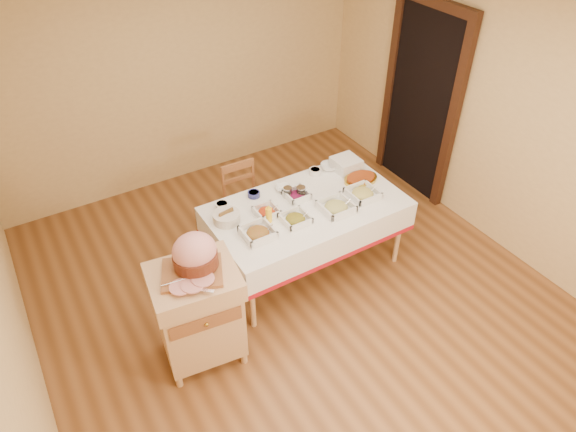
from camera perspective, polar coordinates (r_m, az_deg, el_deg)
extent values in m
plane|color=brown|center=(4.97, 0.87, -8.72)|extent=(5.00, 5.00, 0.00)
plane|color=white|center=(3.54, 1.29, 21.30)|extent=(5.00, 5.00, 0.00)
plane|color=#D9B674|center=(6.12, -11.94, 15.07)|extent=(4.50, 0.00, 4.50)
plane|color=#D9B674|center=(5.49, 21.69, 10.39)|extent=(0.00, 5.00, 5.00)
cube|color=black|center=(6.09, 14.55, 11.93)|extent=(0.06, 0.90, 2.10)
cube|color=#371D11|center=(5.78, 17.78, 9.84)|extent=(0.08, 0.10, 2.10)
cube|color=#371D11|center=(6.40, 11.32, 13.72)|extent=(0.08, 0.10, 2.10)
cube|color=#371D11|center=(5.69, 16.25, 21.81)|extent=(0.08, 1.10, 0.10)
cube|color=tan|center=(4.79, 2.10, 0.90)|extent=(1.80, 1.00, 0.04)
cylinder|color=tan|center=(4.47, -4.00, -9.09)|extent=(0.05, 0.05, 0.71)
cylinder|color=tan|center=(5.03, -8.52, -2.97)|extent=(0.05, 0.05, 0.71)
cylinder|color=tan|center=(5.19, 12.18, -1.96)|extent=(0.05, 0.05, 0.71)
cylinder|color=tan|center=(5.68, 6.67, 2.70)|extent=(0.05, 0.05, 0.71)
cube|color=white|center=(4.77, 2.10, 1.14)|extent=(1.82, 1.02, 0.01)
cube|color=tan|center=(4.25, -9.80, -11.14)|extent=(0.68, 0.58, 0.66)
cube|color=tan|center=(3.95, -10.44, -7.22)|extent=(0.73, 0.63, 0.17)
cube|color=#965A31|center=(3.92, -8.61, -11.55)|extent=(0.55, 0.08, 0.13)
sphere|color=gold|center=(3.92, -8.55, -11.65)|extent=(0.03, 0.03, 0.03)
cylinder|color=tan|center=(4.38, -11.49, -17.69)|extent=(0.06, 0.06, 0.11)
cylinder|color=tan|center=(4.65, -13.60, -13.66)|extent=(0.06, 0.06, 0.11)
cylinder|color=tan|center=(4.48, -4.76, -14.92)|extent=(0.06, 0.06, 0.11)
cylinder|color=tan|center=(4.74, -7.27, -11.18)|extent=(0.06, 0.06, 0.11)
cube|color=#965A31|center=(5.31, -4.59, 1.10)|extent=(0.40, 0.38, 0.03)
cylinder|color=#965A31|center=(5.28, -5.31, -2.33)|extent=(0.03, 0.03, 0.42)
cylinder|color=#965A31|center=(5.52, -6.81, -0.36)|extent=(0.03, 0.03, 0.42)
cylinder|color=#965A31|center=(5.39, -2.09, -1.19)|extent=(0.03, 0.03, 0.42)
cylinder|color=#965A31|center=(5.63, -3.70, 0.70)|extent=(0.03, 0.03, 0.42)
cylinder|color=#965A31|center=(5.26, -7.15, 3.33)|extent=(0.03, 0.03, 0.45)
cylinder|color=#965A31|center=(5.37, -3.88, 4.36)|extent=(0.03, 0.03, 0.45)
cube|color=#965A31|center=(5.21, -5.63, 5.54)|extent=(0.35, 0.04, 0.08)
cube|color=#965A31|center=(3.88, -10.60, -6.22)|extent=(0.44, 0.35, 0.03)
ellipsoid|color=pink|center=(3.82, -10.37, -3.84)|extent=(0.33, 0.30, 0.28)
cylinder|color=#5D2715|center=(3.87, -10.24, -4.69)|extent=(0.34, 0.34, 0.11)
cube|color=silver|center=(3.74, -10.36, -7.94)|extent=(0.28, 0.12, 0.00)
cylinder|color=silver|center=(3.81, -11.54, -6.91)|extent=(0.32, 0.09, 0.01)
cube|color=white|center=(4.43, -3.36, -2.14)|extent=(0.26, 0.26, 0.02)
ellipsoid|color=red|center=(4.41, -3.37, -1.89)|extent=(0.20, 0.20, 0.07)
cylinder|color=silver|center=(4.41, -2.55, -1.78)|extent=(0.16, 0.01, 0.12)
cube|color=white|center=(4.57, 0.82, -0.54)|extent=(0.24, 0.24, 0.01)
ellipsoid|color=#AE6916|center=(4.56, 0.82, -0.32)|extent=(0.18, 0.18, 0.06)
cylinder|color=silver|center=(4.57, 1.53, -0.24)|extent=(0.13, 0.01, 0.10)
cube|color=white|center=(4.72, 5.35, 0.73)|extent=(0.29, 0.29, 0.02)
ellipsoid|color=tan|center=(4.71, 5.37, 1.00)|extent=(0.22, 0.22, 0.08)
cylinder|color=silver|center=(4.72, 6.20, 1.08)|extent=(0.16, 0.01, 0.12)
cube|color=white|center=(4.93, 8.28, 2.26)|extent=(0.27, 0.27, 0.01)
ellipsoid|color=tan|center=(4.91, 8.30, 2.50)|extent=(0.21, 0.21, 0.07)
cylinder|color=silver|center=(4.93, 9.04, 2.56)|extent=(0.14, 0.01, 0.10)
cube|color=white|center=(4.66, -2.39, 0.26)|extent=(0.20, 0.20, 0.01)
ellipsoid|color=red|center=(4.65, -2.40, 0.46)|extent=(0.16, 0.16, 0.05)
cylinder|color=silver|center=(4.65, -1.79, 0.56)|extent=(0.13, 0.01, 0.10)
cube|color=white|center=(4.86, 0.97, 2.11)|extent=(0.21, 0.21, 0.01)
ellipsoid|color=maroon|center=(4.85, 0.98, 2.32)|extent=(0.16, 0.16, 0.06)
cylinder|color=silver|center=(4.85, 1.57, 2.40)|extent=(0.14, 0.01, 0.10)
cylinder|color=white|center=(4.75, -7.34, 1.14)|extent=(0.13, 0.13, 0.06)
cylinder|color=black|center=(4.74, -7.35, 1.31)|extent=(0.10, 0.10, 0.02)
cylinder|color=navy|center=(4.88, -3.82, 2.44)|extent=(0.12, 0.12, 0.05)
cylinder|color=maroon|center=(4.87, -3.83, 2.59)|extent=(0.09, 0.09, 0.02)
cylinder|color=white|center=(5.18, 3.03, 4.95)|extent=(0.12, 0.12, 0.06)
cylinder|color=red|center=(5.17, 3.03, 5.12)|extent=(0.10, 0.10, 0.02)
imported|color=white|center=(4.96, -0.53, 3.11)|extent=(0.20, 0.20, 0.04)
imported|color=white|center=(5.28, 4.57, 5.51)|extent=(0.23, 0.23, 0.05)
cylinder|color=silver|center=(4.84, -0.04, 2.59)|extent=(0.08, 0.08, 0.10)
cylinder|color=silver|center=(4.81, -0.04, 3.11)|extent=(0.08, 0.08, 0.01)
cylinder|color=black|center=(4.85, -0.04, 2.46)|extent=(0.07, 0.07, 0.07)
cylinder|color=silver|center=(4.84, 1.43, 2.63)|extent=(0.08, 0.08, 0.10)
cylinder|color=silver|center=(4.81, 1.44, 3.17)|extent=(0.09, 0.09, 0.01)
cylinder|color=black|center=(4.85, 1.43, 2.49)|extent=(0.07, 0.07, 0.07)
cylinder|color=yellow|center=(4.54, -2.15, 0.12)|extent=(0.06, 0.06, 0.14)
cone|color=yellow|center=(4.48, -2.18, 1.03)|extent=(0.04, 0.04, 0.04)
cylinder|color=silver|center=(4.59, -6.84, -0.15)|extent=(0.24, 0.24, 0.09)
cube|color=white|center=(5.30, 6.43, 5.25)|extent=(0.25, 0.25, 0.01)
cube|color=white|center=(5.29, 6.44, 5.40)|extent=(0.25, 0.25, 0.01)
cube|color=white|center=(5.28, 6.45, 5.54)|extent=(0.25, 0.25, 0.01)
cube|color=white|center=(5.27, 6.46, 5.69)|extent=(0.25, 0.25, 0.01)
cube|color=white|center=(5.26, 6.47, 5.83)|extent=(0.25, 0.25, 0.01)
cube|color=white|center=(5.26, 6.49, 5.98)|extent=(0.25, 0.25, 0.01)
cube|color=white|center=(5.25, 6.50, 6.13)|extent=(0.25, 0.25, 0.01)
cube|color=white|center=(5.24, 6.51, 6.27)|extent=(0.25, 0.25, 0.01)
ellipsoid|color=gold|center=(5.14, 8.06, 4.08)|extent=(0.36, 0.26, 0.03)
ellipsoid|color=#8E370F|center=(5.13, 8.08, 4.20)|extent=(0.31, 0.21, 0.04)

